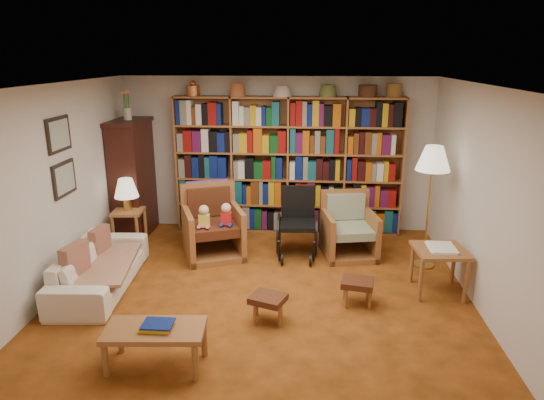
# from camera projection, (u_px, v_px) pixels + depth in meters

# --- Properties ---
(floor) EXTENTS (5.00, 5.00, 0.00)m
(floor) POSITION_uv_depth(u_px,v_px,m) (262.00, 296.00, 5.90)
(floor) COLOR #A14E18
(floor) RESTS_ON ground
(ceiling) EXTENTS (5.00, 5.00, 0.00)m
(ceiling) POSITION_uv_depth(u_px,v_px,m) (261.00, 86.00, 5.18)
(ceiling) COLOR silver
(ceiling) RESTS_ON wall_back
(wall_back) EXTENTS (5.00, 0.00, 5.00)m
(wall_back) POSITION_uv_depth(u_px,v_px,m) (276.00, 155.00, 7.92)
(wall_back) COLOR silver
(wall_back) RESTS_ON floor
(wall_front) EXTENTS (5.00, 0.00, 5.00)m
(wall_front) POSITION_uv_depth(u_px,v_px,m) (225.00, 306.00, 3.15)
(wall_front) COLOR silver
(wall_front) RESTS_ON floor
(wall_left) EXTENTS (0.00, 5.00, 5.00)m
(wall_left) POSITION_uv_depth(u_px,v_px,m) (51.00, 193.00, 5.72)
(wall_left) COLOR silver
(wall_left) RESTS_ON floor
(wall_right) EXTENTS (0.00, 5.00, 5.00)m
(wall_right) POSITION_uv_depth(u_px,v_px,m) (486.00, 203.00, 5.35)
(wall_right) COLOR silver
(wall_right) RESTS_ON floor
(bookshelf) EXTENTS (3.60, 0.30, 2.42)m
(bookshelf) POSITION_uv_depth(u_px,v_px,m) (288.00, 162.00, 7.77)
(bookshelf) COLOR #A15C32
(bookshelf) RESTS_ON floor
(curio_cabinet) EXTENTS (0.50, 0.95, 2.40)m
(curio_cabinet) POSITION_uv_depth(u_px,v_px,m) (133.00, 177.00, 7.70)
(curio_cabinet) COLOR #39160F
(curio_cabinet) RESTS_ON floor
(framed_pictures) EXTENTS (0.03, 0.52, 0.97)m
(framed_pictures) POSITION_uv_depth(u_px,v_px,m) (62.00, 157.00, 5.90)
(framed_pictures) COLOR black
(framed_pictures) RESTS_ON wall_left
(sofa) EXTENTS (1.90, 0.85, 0.54)m
(sofa) POSITION_uv_depth(u_px,v_px,m) (100.00, 267.00, 6.06)
(sofa) COLOR #F0E4CC
(sofa) RESTS_ON floor
(sofa_throw) EXTENTS (0.89, 1.40, 0.04)m
(sofa_throw) POSITION_uv_depth(u_px,v_px,m) (104.00, 265.00, 6.05)
(sofa_throw) COLOR beige
(sofa_throw) RESTS_ON sofa
(cushion_left) EXTENTS (0.16, 0.37, 0.36)m
(cushion_left) POSITION_uv_depth(u_px,v_px,m) (100.00, 243.00, 6.36)
(cushion_left) COLOR maroon
(cushion_left) RESTS_ON sofa
(cushion_right) EXTENTS (0.20, 0.42, 0.41)m
(cushion_right) POSITION_uv_depth(u_px,v_px,m) (76.00, 265.00, 5.69)
(cushion_right) COLOR maroon
(cushion_right) RESTS_ON sofa
(side_table_lamp) EXTENTS (0.47, 0.47, 0.59)m
(side_table_lamp) POSITION_uv_depth(u_px,v_px,m) (129.00, 219.00, 7.28)
(side_table_lamp) COLOR #A15C32
(side_table_lamp) RESTS_ON floor
(table_lamp) EXTENTS (0.36, 0.36, 0.49)m
(table_lamp) POSITION_uv_depth(u_px,v_px,m) (126.00, 189.00, 7.14)
(table_lamp) COLOR gold
(table_lamp) RESTS_ON side_table_lamp
(armchair_leather) EXTENTS (1.10, 1.10, 1.03)m
(armchair_leather) POSITION_uv_depth(u_px,v_px,m) (215.00, 226.00, 7.08)
(armchair_leather) COLOR #A15C32
(armchair_leather) RESTS_ON floor
(armchair_sage) EXTENTS (0.86, 0.88, 0.91)m
(armchair_sage) POSITION_uv_depth(u_px,v_px,m) (349.00, 231.00, 7.09)
(armchair_sage) COLOR #A15C32
(armchair_sage) RESTS_ON floor
(wheelchair) EXTENTS (0.58, 0.80, 1.01)m
(wheelchair) POSITION_uv_depth(u_px,v_px,m) (297.00, 225.00, 7.01)
(wheelchair) COLOR black
(wheelchair) RESTS_ON floor
(floor_lamp) EXTENTS (0.45, 0.45, 1.69)m
(floor_lamp) POSITION_uv_depth(u_px,v_px,m) (433.00, 163.00, 6.32)
(floor_lamp) COLOR gold
(floor_lamp) RESTS_ON floor
(side_table_papers) EXTENTS (0.64, 0.64, 0.60)m
(side_table_papers) POSITION_uv_depth(u_px,v_px,m) (440.00, 255.00, 5.86)
(side_table_papers) COLOR #A15C32
(side_table_papers) RESTS_ON floor
(footstool_a) EXTENTS (0.45, 0.41, 0.31)m
(footstool_a) POSITION_uv_depth(u_px,v_px,m) (268.00, 300.00, 5.27)
(footstool_a) COLOR #542A16
(footstool_a) RESTS_ON floor
(footstool_b) EXTENTS (0.41, 0.37, 0.31)m
(footstool_b) POSITION_uv_depth(u_px,v_px,m) (358.00, 284.00, 5.64)
(footstool_b) COLOR #542A16
(footstool_b) RESTS_ON floor
(coffee_table) EXTENTS (0.95, 0.53, 0.45)m
(coffee_table) POSITION_uv_depth(u_px,v_px,m) (155.00, 333.00, 4.48)
(coffee_table) COLOR #A15C32
(coffee_table) RESTS_ON floor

